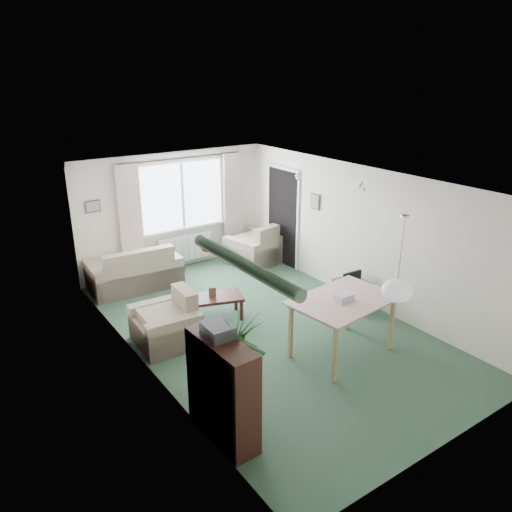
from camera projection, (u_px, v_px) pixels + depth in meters
ground at (267, 329)px, 7.97m from camera, size 6.50×6.50×0.00m
window at (182, 196)px, 10.04m from camera, size 1.80×0.03×1.30m
curtain_rod at (182, 158)px, 9.71m from camera, size 2.60×0.03×0.03m
curtain_left at (130, 217)px, 9.44m from camera, size 0.45×0.08×2.00m
curtain_right at (233, 200)px, 10.66m from camera, size 0.45×0.08×2.00m
radiator at (186, 248)px, 10.40m from camera, size 1.20×0.10×0.55m
doorway at (283, 217)px, 10.37m from camera, size 0.03×0.95×2.00m
pendant_lamp at (397, 291)px, 5.78m from camera, size 0.36×0.36×0.36m
tinsel_garland at (243, 264)px, 4.38m from camera, size 1.60×1.60×0.12m
bauble_cluster_a at (298, 173)px, 8.58m from camera, size 0.20×0.20×0.20m
bauble_cluster_b at (362, 183)px, 7.81m from camera, size 0.20×0.20×0.20m
wall_picture_back at (93, 206)px, 9.07m from camera, size 0.28×0.03×0.22m
wall_picture_right at (315, 202)px, 9.40m from camera, size 0.03×0.24×0.30m
sofa at (134, 267)px, 9.36m from camera, size 1.70×0.96×0.83m
armchair_corner at (254, 243)px, 10.55m from camera, size 1.15×1.11×0.87m
armchair_left at (165, 319)px, 7.43m from camera, size 0.90×0.95×0.81m
coffee_table at (216, 307)px, 8.26m from camera, size 0.98×0.74×0.39m
photo_frame at (212, 292)px, 8.15m from camera, size 0.12×0.06×0.16m
bookshelf at (223, 390)px, 5.44m from camera, size 0.37×1.01×1.21m
hifi_box at (218, 330)px, 5.30m from camera, size 0.29×0.36×0.14m
houseplant at (240, 374)px, 5.53m from camera, size 0.67×0.67×1.43m
dining_table at (342, 327)px, 7.15m from camera, size 1.46×1.06×0.85m
gift_box at (344, 298)px, 6.92m from camera, size 0.26×0.19×0.12m
tv_cube at (351, 293)px, 8.68m from camera, size 0.48×0.53×0.46m
pet_bed at (340, 299)px, 8.87m from camera, size 0.68×0.68×0.11m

